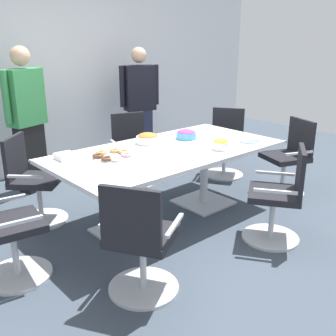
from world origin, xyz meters
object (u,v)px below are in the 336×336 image
Objects in this scene: conference_table at (168,161)px; office_chair_6 at (33,184)px; office_chair_3 at (288,161)px; snack_bowl_pretzels at (148,138)px; office_chair_2 at (280,200)px; office_chair_0 at (5,233)px; napkin_pile at (65,156)px; office_chair_1 at (140,245)px; office_chair_5 at (132,153)px; snack_bowl_chips_yellow at (221,144)px; donut_platter at (112,155)px; person_standing_1 at (140,105)px; person_standing_0 at (27,118)px; snack_bowl_candy_mix at (186,134)px; office_chair_4 at (225,146)px; plate_stack at (249,140)px.

office_chair_6 is (-1.10, 0.84, -0.22)m from conference_table.
snack_bowl_pretzels is (-1.56, 0.77, 0.40)m from office_chair_3.
office_chair_2 is 3.74× the size of snack_bowl_pretzels.
napkin_pile is at bearing 126.46° from office_chair_0.
office_chair_1 is at bearing -140.27° from conference_table.
conference_table is 1.72m from office_chair_0.
office_chair_3 and office_chair_5 have the same top height.
snack_bowl_pretzels is (1.70, 0.34, 0.40)m from office_chair_0.
snack_bowl_chips_yellow is (-0.05, 0.70, 0.40)m from office_chair_2.
donut_platter reaches higher than conference_table.
office_chair_6 is at bearing 38.21° from person_standing_1.
conference_table is 14.31× the size of napkin_pile.
office_chair_5 is at bearing 130.55° from person_standing_0.
office_chair_0 is at bearing -179.34° from conference_table.
snack_bowl_candy_mix is 1.03m from donut_platter.
office_chair_3 and office_chair_4 have the same top height.
conference_table is 1.41× the size of person_standing_1.
donut_platter is at bearing 165.81° from conference_table.
conference_table is 1.03m from napkin_pile.
conference_table is 13.86× the size of snack_bowl_chips_yellow.
snack_bowl_pretzels is 0.93m from napkin_pile.
snack_bowl_candy_mix reaches higher than donut_platter.
snack_bowl_candy_mix is at bearing 94.68° from office_chair_1.
snack_bowl_candy_mix is (0.10, -0.89, 0.40)m from office_chair_5.
snack_bowl_chips_yellow reaches higher than snack_bowl_candy_mix.
snack_bowl_candy_mix is (0.45, -0.13, -0.00)m from snack_bowl_pretzels.
plate_stack is at bearing 102.28° from person_standing_1.
person_standing_0 reaches higher than office_chair_3.
office_chair_3 is 1.00× the size of office_chair_6.
donut_platter is at bearing 76.87° from person_standing_0.
office_chair_6 is 2.31m from person_standing_1.
plate_stack is (0.88, -0.68, -0.03)m from snack_bowl_pretzels.
snack_bowl_chips_yellow is (2.10, -0.34, 0.40)m from office_chair_0.
office_chair_1 is 1.71m from office_chair_6.
office_chair_3 reaches higher than conference_table.
conference_table is 9.87× the size of snack_bowl_pretzels.
conference_table is 0.37m from snack_bowl_pretzels.
person_standing_0 reaches higher than conference_table.
snack_bowl_candy_mix is at bearing 127.84° from plate_stack.
office_chair_0 is at bearing -174.34° from snack_bowl_candy_mix.
office_chair_1 is at bearing -94.66° from napkin_pile.
office_chair_2 is 1.00× the size of office_chair_4.
office_chair_5 is 1.50m from napkin_pile.
conference_table is at bearing -14.19° from donut_platter.
office_chair_3 reaches higher than snack_bowl_pretzels.
office_chair_5 is 0.93m from snack_bowl_pretzels.
office_chair_6 is at bearing 84.92° from office_chair_3.
office_chair_1 and office_chair_2 have the same top height.
office_chair_0 is 1.00× the size of office_chair_5.
donut_platter is (-0.97, 0.51, -0.04)m from snack_bowl_chips_yellow.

